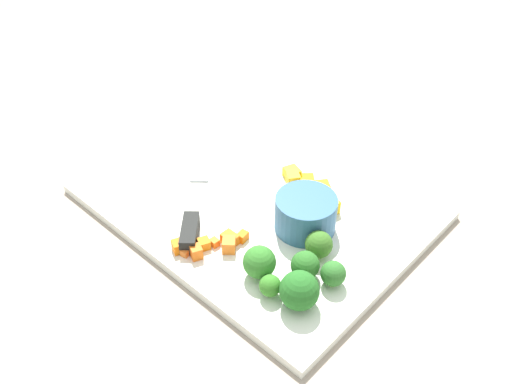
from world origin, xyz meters
TOP-DOWN VIEW (x-y plane):
  - ground_plane at (0.00, 0.00)m, footprint 4.00×4.00m
  - cutting_board at (0.00, 0.00)m, footprint 0.42×0.32m
  - prep_bowl at (0.08, -0.00)m, footprint 0.07×0.07m
  - chef_knife at (-0.05, -0.06)m, footprint 0.22×0.24m
  - carrot_dice_0 at (0.01, -0.13)m, footprint 0.01×0.01m
  - carrot_dice_1 at (0.04, -0.07)m, footprint 0.01×0.01m
  - carrot_dice_2 at (-0.00, -0.13)m, footprint 0.02×0.02m
  - carrot_dice_3 at (0.03, -0.08)m, footprint 0.02×0.02m
  - carrot_dice_4 at (0.04, -0.09)m, footprint 0.02×0.02m
  - carrot_dice_5 at (0.02, -0.12)m, footprint 0.02×0.02m
  - carrot_dice_6 at (0.02, -0.10)m, footprint 0.01×0.01m
  - carrot_dice_7 at (0.02, -0.11)m, footprint 0.02×0.02m
  - pepper_dice_0 at (0.03, 0.07)m, footprint 0.02×0.02m
  - pepper_dice_1 at (0.09, 0.04)m, footprint 0.02×0.02m
  - pepper_dice_2 at (0.05, 0.04)m, footprint 0.02×0.02m
  - pepper_dice_3 at (0.02, 0.05)m, footprint 0.03×0.03m
  - pepper_dice_4 at (0.01, 0.07)m, footprint 0.03×0.02m
  - pepper_dice_5 at (0.03, 0.05)m, footprint 0.02×0.02m
  - pepper_dice_6 at (0.06, 0.07)m, footprint 0.03×0.03m
  - broccoli_floret_0 at (0.12, -0.03)m, footprint 0.03×0.03m
  - broccoli_floret_1 at (0.16, -0.05)m, footprint 0.03×0.03m
  - broccoli_floret_2 at (0.13, -0.06)m, footprint 0.03×0.03m
  - broccoli_floret_3 at (0.09, -0.10)m, footprint 0.04×0.04m
  - broccoli_floret_4 at (0.15, -0.10)m, footprint 0.04×0.04m
  - broccoli_floret_5 at (0.12, -0.11)m, footprint 0.02×0.02m

SIDE VIEW (x-z plane):
  - ground_plane at x=0.00m, z-range 0.00..0.00m
  - cutting_board at x=0.00m, z-range 0.00..0.01m
  - carrot_dice_0 at x=0.01m, z-range 0.01..0.02m
  - carrot_dice_6 at x=0.02m, z-range 0.01..0.02m
  - carrot_dice_1 at x=0.04m, z-range 0.01..0.02m
  - pepper_dice_2 at x=0.05m, z-range 0.01..0.02m
  - carrot_dice_7 at x=0.02m, z-range 0.01..0.02m
  - pepper_dice_0 at x=0.03m, z-range 0.01..0.02m
  - carrot_dice_3 at x=0.03m, z-range 0.01..0.03m
  - pepper_dice_5 at x=0.03m, z-range 0.01..0.03m
  - carrot_dice_2 at x=0.00m, z-range 0.01..0.03m
  - chef_knife at x=-0.05m, z-range 0.01..0.03m
  - pepper_dice_4 at x=0.01m, z-range 0.01..0.03m
  - pepper_dice_6 at x=0.06m, z-range 0.01..0.03m
  - carrot_dice_5 at x=0.02m, z-range 0.01..0.03m
  - carrot_dice_4 at x=0.04m, z-range 0.01..0.03m
  - pepper_dice_3 at x=0.02m, z-range 0.01..0.03m
  - pepper_dice_1 at x=0.09m, z-range 0.01..0.03m
  - broccoli_floret_5 at x=0.12m, z-range 0.01..0.04m
  - broccoli_floret_1 at x=0.16m, z-range 0.01..0.04m
  - broccoli_floret_2 at x=0.13m, z-range 0.01..0.05m
  - broccoli_floret_0 at x=0.12m, z-range 0.01..0.05m
  - broccoli_floret_3 at x=0.09m, z-range 0.01..0.05m
  - broccoli_floret_4 at x=0.15m, z-range 0.01..0.06m
  - prep_bowl at x=0.08m, z-range 0.01..0.06m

